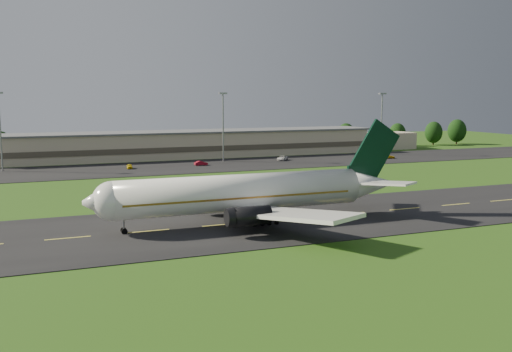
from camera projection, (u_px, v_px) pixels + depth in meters
name	position (u px, v px, depth m)	size (l,w,h in m)	color
ground	(349.00, 214.00, 93.55)	(360.00, 360.00, 0.00)	#224110
taxiway	(349.00, 214.00, 93.54)	(220.00, 30.00, 0.10)	black
apron	(215.00, 165.00, 159.79)	(260.00, 30.00, 0.10)	black
airliner	(246.00, 193.00, 86.27)	(51.23, 42.18, 15.57)	white
terminal	(211.00, 144.00, 183.83)	(145.00, 16.00, 8.40)	#B9AA8D
light_mast_west	(0.00, 122.00, 145.23)	(2.40, 1.20, 20.35)	gray
light_mast_centre	(223.00, 119.00, 167.22)	(2.40, 1.20, 20.35)	gray
light_mast_east	(382.00, 116.00, 187.38)	(2.40, 1.20, 20.35)	gray
tree_line	(283.00, 137.00, 203.49)	(196.49, 9.29, 10.05)	black
service_vehicle_a	(130.00, 166.00, 151.81)	(1.41, 3.50, 1.19)	gold
service_vehicle_b	(201.00, 163.00, 158.83)	(1.31, 3.75, 1.24)	maroon
service_vehicle_c	(282.00, 158.00, 171.49)	(2.27, 4.92, 1.37)	silver
service_vehicle_d	(388.00, 157.00, 176.62)	(1.69, 4.17, 1.21)	#C5990B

